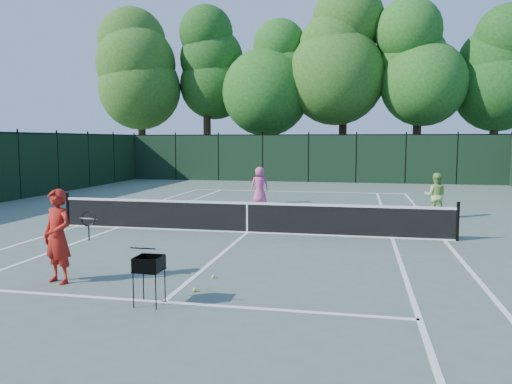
% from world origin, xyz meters
% --- Properties ---
extents(ground, '(90.00, 90.00, 0.00)m').
position_xyz_m(ground, '(0.00, 0.00, 0.00)').
color(ground, '#4D5D53').
rests_on(ground, ground).
extents(sideline_doubles_left, '(0.10, 23.77, 0.01)m').
position_xyz_m(sideline_doubles_left, '(-5.49, 0.00, 0.00)').
color(sideline_doubles_left, white).
rests_on(sideline_doubles_left, ground).
extents(sideline_doubles_right, '(0.10, 23.77, 0.01)m').
position_xyz_m(sideline_doubles_right, '(5.49, 0.00, 0.00)').
color(sideline_doubles_right, white).
rests_on(sideline_doubles_right, ground).
extents(sideline_singles_left, '(0.10, 23.77, 0.01)m').
position_xyz_m(sideline_singles_left, '(-4.12, 0.00, 0.00)').
color(sideline_singles_left, white).
rests_on(sideline_singles_left, ground).
extents(sideline_singles_right, '(0.10, 23.77, 0.01)m').
position_xyz_m(sideline_singles_right, '(4.12, 0.00, 0.00)').
color(sideline_singles_right, white).
rests_on(sideline_singles_right, ground).
extents(baseline_far, '(10.97, 0.10, 0.01)m').
position_xyz_m(baseline_far, '(0.00, 11.88, 0.00)').
color(baseline_far, white).
rests_on(baseline_far, ground).
extents(service_line_near, '(8.23, 0.10, 0.01)m').
position_xyz_m(service_line_near, '(0.00, -6.40, 0.00)').
color(service_line_near, white).
rests_on(service_line_near, ground).
extents(service_line_far, '(8.23, 0.10, 0.01)m').
position_xyz_m(service_line_far, '(0.00, 6.40, 0.00)').
color(service_line_far, white).
rests_on(service_line_far, ground).
extents(center_service_line, '(0.10, 12.80, 0.01)m').
position_xyz_m(center_service_line, '(0.00, 0.00, 0.00)').
color(center_service_line, white).
rests_on(center_service_line, ground).
extents(tennis_net, '(11.69, 0.09, 1.06)m').
position_xyz_m(tennis_net, '(0.00, 0.00, 0.48)').
color(tennis_net, black).
rests_on(tennis_net, ground).
extents(fence_far, '(24.00, 0.05, 3.00)m').
position_xyz_m(fence_far, '(0.00, 18.00, 1.50)').
color(fence_far, black).
rests_on(fence_far, ground).
extents(tree_0, '(6.40, 6.40, 13.14)m').
position_xyz_m(tree_0, '(-13.00, 21.50, 8.16)').
color(tree_0, black).
rests_on(tree_0, ground).
extents(tree_1, '(6.80, 6.80, 13.98)m').
position_xyz_m(tree_1, '(-8.00, 22.00, 8.69)').
color(tree_1, black).
rests_on(tree_1, ground).
extents(tree_2, '(6.00, 6.00, 12.40)m').
position_xyz_m(tree_2, '(-3.00, 21.80, 7.73)').
color(tree_2, black).
rests_on(tree_2, ground).
extents(tree_3, '(7.00, 7.00, 14.45)m').
position_xyz_m(tree_3, '(2.00, 22.30, 9.01)').
color(tree_3, black).
rests_on(tree_3, ground).
extents(tree_4, '(6.20, 6.20, 12.97)m').
position_xyz_m(tree_4, '(7.00, 21.60, 8.14)').
color(tree_4, black).
rests_on(tree_4, ground).
extents(tree_5, '(5.80, 5.80, 12.23)m').
position_xyz_m(tree_5, '(12.00, 22.10, 7.71)').
color(tree_5, black).
rests_on(tree_5, ground).
extents(coach, '(1.06, 0.61, 1.79)m').
position_xyz_m(coach, '(-2.39, -5.71, 0.90)').
color(coach, '#A31A12').
rests_on(coach, ground).
extents(player_pink, '(0.91, 0.78, 1.58)m').
position_xyz_m(player_pink, '(-0.93, 6.56, 0.79)').
color(player_pink, '#D84C8B').
rests_on(player_pink, ground).
extents(player_green, '(0.84, 0.70, 1.57)m').
position_xyz_m(player_green, '(5.80, 4.04, 0.79)').
color(player_green, '#95C060').
rests_on(player_green, ground).
extents(ball_hopper, '(0.45, 0.45, 0.82)m').
position_xyz_m(ball_hopper, '(-0.17, -6.58, 0.68)').
color(ball_hopper, black).
rests_on(ball_hopper, ground).
extents(loose_ball_near_cart, '(0.07, 0.07, 0.07)m').
position_xyz_m(loose_ball_near_cart, '(0.32, -5.74, 0.03)').
color(loose_ball_near_cart, '#C6E92F').
rests_on(loose_ball_near_cart, ground).
extents(loose_ball_midcourt, '(0.07, 0.07, 0.07)m').
position_xyz_m(loose_ball_midcourt, '(0.40, -4.84, 0.03)').
color(loose_ball_midcourt, yellow).
rests_on(loose_ball_midcourt, ground).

